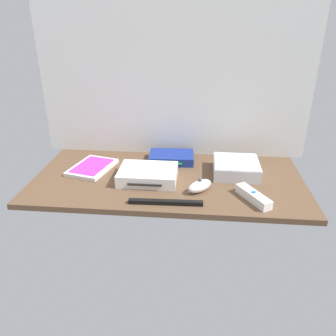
% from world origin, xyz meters
% --- Properties ---
extents(ground_plane, '(1.00, 0.48, 0.02)m').
position_xyz_m(ground_plane, '(0.00, 0.00, -0.01)').
color(ground_plane, brown).
rests_on(ground_plane, ground).
extents(back_wall, '(1.10, 0.01, 0.64)m').
position_xyz_m(back_wall, '(0.00, 0.25, 0.32)').
color(back_wall, white).
rests_on(back_wall, ground).
extents(game_console, '(0.21, 0.17, 0.04)m').
position_xyz_m(game_console, '(-0.07, -0.02, 0.02)').
color(game_console, white).
rests_on(game_console, ground_plane).
extents(mini_computer, '(0.17, 0.17, 0.05)m').
position_xyz_m(mini_computer, '(0.25, 0.06, 0.03)').
color(mini_computer, silver).
rests_on(mini_computer, ground_plane).
extents(game_case, '(0.18, 0.22, 0.02)m').
position_xyz_m(game_case, '(-0.30, 0.05, 0.01)').
color(game_case, white).
rests_on(game_case, ground_plane).
extents(network_router, '(0.19, 0.13, 0.03)m').
position_xyz_m(network_router, '(0.00, 0.15, 0.02)').
color(network_router, navy).
rests_on(network_router, ground_plane).
extents(remote_wand, '(0.11, 0.15, 0.03)m').
position_xyz_m(remote_wand, '(0.29, -0.14, 0.02)').
color(remote_wand, white).
rests_on(remote_wand, ground_plane).
extents(remote_nunchuk, '(0.10, 0.10, 0.05)m').
position_xyz_m(remote_nunchuk, '(0.12, -0.09, 0.02)').
color(remote_nunchuk, white).
rests_on(remote_nunchuk, ground_plane).
extents(sensor_bar, '(0.24, 0.02, 0.01)m').
position_xyz_m(sensor_bar, '(0.01, -0.19, 0.01)').
color(sensor_bar, black).
rests_on(sensor_bar, ground_plane).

